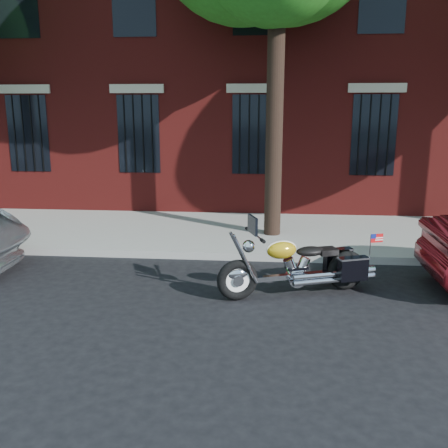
{
  "coord_description": "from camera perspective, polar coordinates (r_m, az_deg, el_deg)",
  "views": [
    {
      "loc": [
        0.41,
        -7.88,
        2.89
      ],
      "look_at": [
        -0.38,
        0.8,
        0.84
      ],
      "focal_mm": 40.0,
      "sensor_mm": 36.0,
      "label": 1
    }
  ],
  "objects": [
    {
      "name": "sidewalk",
      "position": [
        11.5,
        2.99,
        -0.98
      ],
      "size": [
        40.0,
        3.6,
        0.15
      ],
      "primitive_type": "cube",
      "color": "gray",
      "rests_on": "ground"
    },
    {
      "name": "building",
      "position": [
        18.21,
        4.15,
        23.02
      ],
      "size": [
        26.0,
        10.08,
        12.0
      ],
      "color": "maroon",
      "rests_on": "ground"
    },
    {
      "name": "ground",
      "position": [
        8.4,
        2.1,
        -6.91
      ],
      "size": [
        120.0,
        120.0,
        0.0
      ],
      "primitive_type": "plane",
      "color": "black",
      "rests_on": "ground"
    },
    {
      "name": "motorcycle",
      "position": [
        7.93,
        8.86,
        -4.93
      ],
      "size": [
        2.56,
        1.27,
        1.31
      ],
      "rotation": [
        0.0,
        0.0,
        0.35
      ],
      "color": "black",
      "rests_on": "ground"
    },
    {
      "name": "curb",
      "position": [
        9.69,
        2.55,
        -3.7
      ],
      "size": [
        40.0,
        0.16,
        0.15
      ],
      "primitive_type": "cube",
      "color": "gray",
      "rests_on": "ground"
    }
  ]
}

